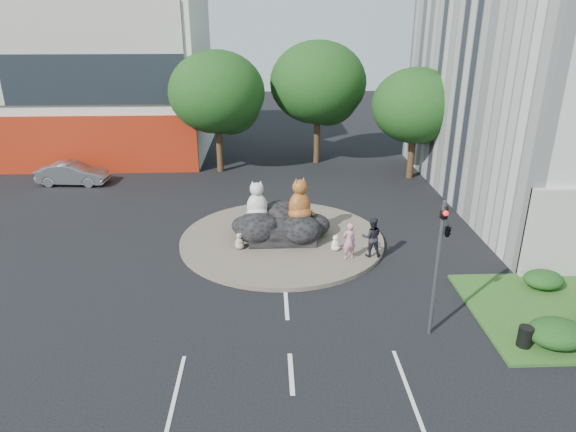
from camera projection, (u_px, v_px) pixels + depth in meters
name	position (u px, v px, depth m)	size (l,w,h in m)	color
ground	(291.00, 374.00, 16.17)	(120.00, 120.00, 0.00)	black
roundabout_island	(282.00, 239.00, 25.40)	(10.00, 10.00, 0.20)	brown
rock_plinth	(282.00, 229.00, 25.19)	(3.20, 2.60, 0.90)	black
shophouse_block	(39.00, 73.00, 39.05)	(25.20, 12.30, 17.40)	silver
tree_left	(218.00, 96.00, 34.50)	(6.46, 6.46, 8.27)	#382314
tree_mid	(319.00, 87.00, 36.50)	(6.84, 6.84, 8.76)	#382314
tree_right	(416.00, 109.00, 33.36)	(5.70, 5.70, 7.30)	#382314
hedge_near_green	(557.00, 333.00, 17.22)	(2.00, 1.60, 0.90)	#153611
hedge_back_green	(544.00, 279.00, 20.83)	(1.60, 1.28, 0.72)	#153611
traffic_light	(443.00, 240.00, 16.86)	(0.44, 1.24, 5.00)	#595B60
street_lamp	(576.00, 160.00, 22.35)	(2.34, 0.22, 8.06)	#595B60
cat_white	(257.00, 200.00, 24.92)	(1.17, 1.01, 1.94)	beige
cat_tabby	(300.00, 199.00, 24.77)	(1.29, 1.11, 2.14)	#B75326
kitten_calico	(239.00, 240.00, 24.04)	(0.49, 0.42, 0.81)	white
kitten_white	(335.00, 242.00, 23.88)	(0.48, 0.41, 0.80)	silver
pedestrian_pink	(349.00, 241.00, 22.90)	(0.63, 0.41, 1.72)	#C88195
pedestrian_dark	(372.00, 237.00, 23.13)	(0.90, 0.70, 1.86)	black
parked_car	(72.00, 174.00, 33.40)	(1.55, 4.44, 1.46)	#939699
litter_bin	(525.00, 336.00, 17.20)	(0.48, 0.48, 0.73)	black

